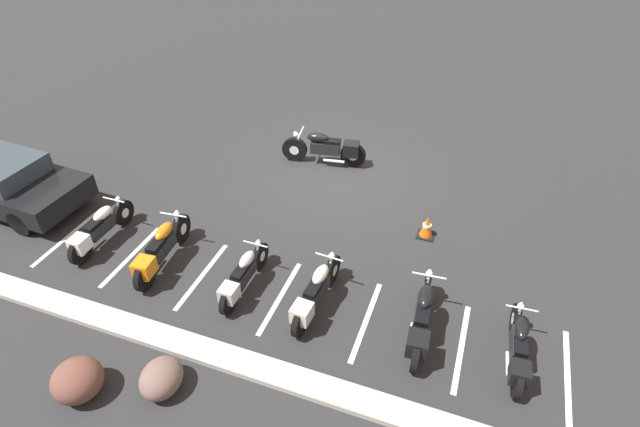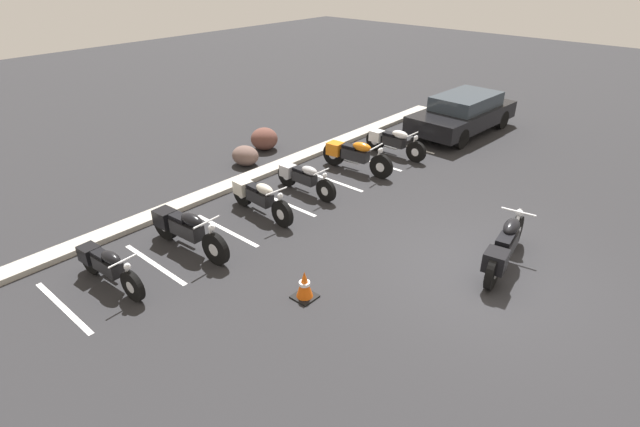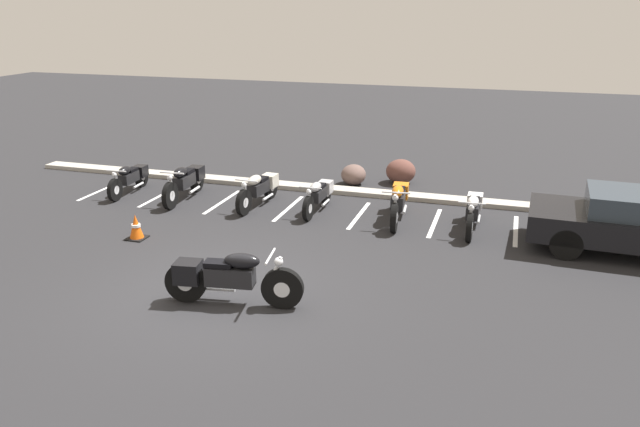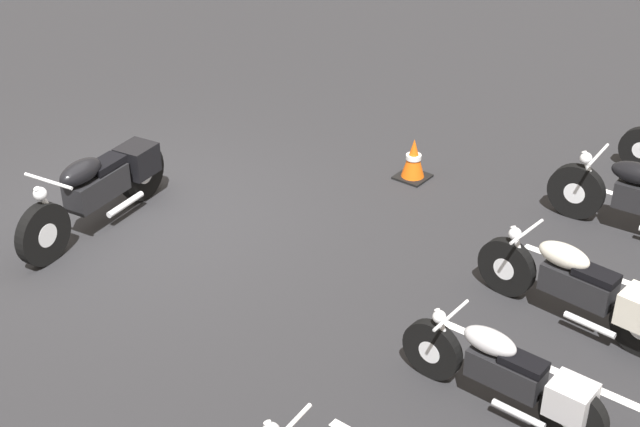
{
  "view_description": "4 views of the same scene",
  "coord_description": "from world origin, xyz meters",
  "px_view_note": "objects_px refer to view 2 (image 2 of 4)",
  "views": [
    {
      "loc": [
        -3.6,
        11.29,
        7.52
      ],
      "look_at": [
        -0.58,
        3.01,
        0.81
      ],
      "focal_mm": 28.0,
      "sensor_mm": 36.0,
      "label": 1
    },
    {
      "loc": [
        -8.08,
        -3.06,
        5.55
      ],
      "look_at": [
        -1.12,
        3.13,
        0.62
      ],
      "focal_mm": 28.0,
      "sensor_mm": 36.0,
      "label": 2
    },
    {
      "loc": [
        4.75,
        -8.97,
        4.86
      ],
      "look_at": [
        1.0,
        3.06,
        0.61
      ],
      "focal_mm": 35.0,
      "sensor_mm": 36.0,
      "label": 3
    },
    {
      "loc": [
        6.0,
        7.36,
        5.45
      ],
      "look_at": [
        -0.19,
        2.51,
        0.87
      ],
      "focal_mm": 50.0,
      "sensor_mm": 36.0,
      "label": 4
    }
  ],
  "objects_px": {
    "car_black": "(463,113)",
    "landscape_rock_0": "(264,139)",
    "motorcycle_black_featured": "(505,247)",
    "parked_bike_4": "(353,155)",
    "landscape_rock_1": "(245,156)",
    "parked_bike_0": "(106,265)",
    "parked_bike_3": "(303,177)",
    "traffic_cone": "(305,286)",
    "parked_bike_5": "(392,141)",
    "parked_bike_1": "(185,229)",
    "parked_bike_2": "(258,197)"
  },
  "relations": [
    {
      "from": "car_black",
      "to": "landscape_rock_0",
      "type": "xyz_separation_m",
      "value": [
        -5.61,
        3.81,
        -0.34
      ]
    },
    {
      "from": "motorcycle_black_featured",
      "to": "landscape_rock_0",
      "type": "relative_size",
      "value": 2.85
    },
    {
      "from": "parked_bike_4",
      "to": "landscape_rock_1",
      "type": "distance_m",
      "value": 3.13
    },
    {
      "from": "parked_bike_0",
      "to": "parked_bike_3",
      "type": "distance_m",
      "value": 5.32
    },
    {
      "from": "parked_bike_4",
      "to": "car_black",
      "type": "relative_size",
      "value": 0.52
    },
    {
      "from": "car_black",
      "to": "landscape_rock_0",
      "type": "bearing_deg",
      "value": -31.7
    },
    {
      "from": "parked_bike_4",
      "to": "traffic_cone",
      "type": "height_order",
      "value": "parked_bike_4"
    },
    {
      "from": "parked_bike_5",
      "to": "traffic_cone",
      "type": "relative_size",
      "value": 3.78
    },
    {
      "from": "parked_bike_1",
      "to": "parked_bike_4",
      "type": "distance_m",
      "value": 5.61
    },
    {
      "from": "landscape_rock_0",
      "to": "parked_bike_1",
      "type": "bearing_deg",
      "value": -148.4
    },
    {
      "from": "parked_bike_0",
      "to": "landscape_rock_0",
      "type": "bearing_deg",
      "value": 110.57
    },
    {
      "from": "parked_bike_1",
      "to": "landscape_rock_0",
      "type": "xyz_separation_m",
      "value": [
        5.1,
        3.14,
        -0.14
      ]
    },
    {
      "from": "parked_bike_2",
      "to": "car_black",
      "type": "height_order",
      "value": "car_black"
    },
    {
      "from": "parked_bike_3",
      "to": "car_black",
      "type": "relative_size",
      "value": 0.45
    },
    {
      "from": "parked_bike_3",
      "to": "parked_bike_4",
      "type": "bearing_deg",
      "value": 88.98
    },
    {
      "from": "parked_bike_5",
      "to": "motorcycle_black_featured",
      "type": "bearing_deg",
      "value": -35.89
    },
    {
      "from": "parked_bike_1",
      "to": "landscape_rock_0",
      "type": "distance_m",
      "value": 5.99
    },
    {
      "from": "motorcycle_black_featured",
      "to": "landscape_rock_0",
      "type": "height_order",
      "value": "motorcycle_black_featured"
    },
    {
      "from": "parked_bike_0",
      "to": "landscape_rock_0",
      "type": "distance_m",
      "value": 7.47
    },
    {
      "from": "parked_bike_2",
      "to": "traffic_cone",
      "type": "height_order",
      "value": "parked_bike_2"
    },
    {
      "from": "parked_bike_0",
      "to": "parked_bike_4",
      "type": "relative_size",
      "value": 0.88
    },
    {
      "from": "landscape_rock_1",
      "to": "parked_bike_1",
      "type": "bearing_deg",
      "value": -146.02
    },
    {
      "from": "motorcycle_black_featured",
      "to": "parked_bike_1",
      "type": "xyz_separation_m",
      "value": [
        -3.65,
        5.23,
        -0.02
      ]
    },
    {
      "from": "motorcycle_black_featured",
      "to": "parked_bike_1",
      "type": "bearing_deg",
      "value": 116.02
    },
    {
      "from": "parked_bike_1",
      "to": "parked_bike_5",
      "type": "xyz_separation_m",
      "value": [
        7.34,
        -0.12,
        -0.04
      ]
    },
    {
      "from": "motorcycle_black_featured",
      "to": "car_black",
      "type": "xyz_separation_m",
      "value": [
        7.06,
        4.56,
        0.18
      ]
    },
    {
      "from": "motorcycle_black_featured",
      "to": "parked_bike_1",
      "type": "relative_size",
      "value": 1.04
    },
    {
      "from": "parked_bike_4",
      "to": "parked_bike_3",
      "type": "bearing_deg",
      "value": -97.12
    },
    {
      "from": "parked_bike_4",
      "to": "traffic_cone",
      "type": "xyz_separation_m",
      "value": [
        -5.19,
        -2.99,
        -0.21
      ]
    },
    {
      "from": "landscape_rock_0",
      "to": "landscape_rock_1",
      "type": "relative_size",
      "value": 1.02
    },
    {
      "from": "parked_bike_2",
      "to": "landscape_rock_1",
      "type": "bearing_deg",
      "value": 149.08
    },
    {
      "from": "landscape_rock_0",
      "to": "traffic_cone",
      "type": "bearing_deg",
      "value": -127.41
    },
    {
      "from": "parked_bike_3",
      "to": "parked_bike_4",
      "type": "distance_m",
      "value": 1.99
    },
    {
      "from": "parked_bike_1",
      "to": "parked_bike_0",
      "type": "bearing_deg",
      "value": -95.17
    },
    {
      "from": "parked_bike_0",
      "to": "parked_bike_3",
      "type": "height_order",
      "value": "parked_bike_0"
    },
    {
      "from": "landscape_rock_0",
      "to": "parked_bike_3",
      "type": "bearing_deg",
      "value": -115.8
    },
    {
      "from": "landscape_rock_0",
      "to": "traffic_cone",
      "type": "distance_m",
      "value": 7.7
    },
    {
      "from": "parked_bike_3",
      "to": "landscape_rock_0",
      "type": "bearing_deg",
      "value": 155.11
    },
    {
      "from": "parked_bike_2",
      "to": "car_black",
      "type": "relative_size",
      "value": 0.49
    },
    {
      "from": "motorcycle_black_featured",
      "to": "parked_bike_5",
      "type": "distance_m",
      "value": 6.3
    },
    {
      "from": "parked_bike_4",
      "to": "parked_bike_5",
      "type": "relative_size",
      "value": 1.08
    },
    {
      "from": "car_black",
      "to": "parked_bike_0",
      "type": "bearing_deg",
      "value": -0.78
    },
    {
      "from": "landscape_rock_0",
      "to": "landscape_rock_1",
      "type": "height_order",
      "value": "landscape_rock_0"
    },
    {
      "from": "parked_bike_2",
      "to": "landscape_rock_0",
      "type": "xyz_separation_m",
      "value": [
        3.04,
        3.1,
        -0.1
      ]
    },
    {
      "from": "parked_bike_5",
      "to": "traffic_cone",
      "type": "bearing_deg",
      "value": -67.62
    },
    {
      "from": "landscape_rock_1",
      "to": "parked_bike_5",
      "type": "bearing_deg",
      "value": -37.98
    },
    {
      "from": "parked_bike_0",
      "to": "car_black",
      "type": "xyz_separation_m",
      "value": [
        12.41,
        -0.72,
        0.27
      ]
    },
    {
      "from": "parked_bike_3",
      "to": "landscape_rock_1",
      "type": "height_order",
      "value": "parked_bike_3"
    },
    {
      "from": "motorcycle_black_featured",
      "to": "parked_bike_1",
      "type": "distance_m",
      "value": 6.38
    },
    {
      "from": "car_black",
      "to": "traffic_cone",
      "type": "bearing_deg",
      "value": 15.14
    }
  ]
}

